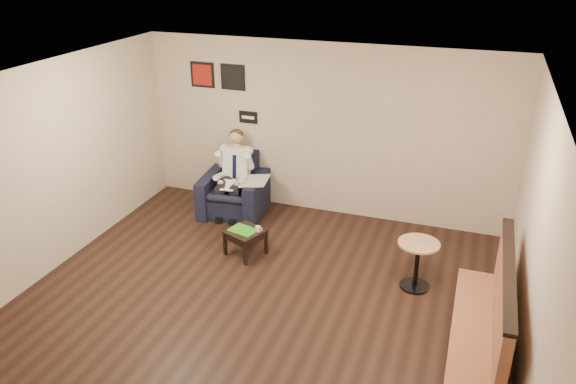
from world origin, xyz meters
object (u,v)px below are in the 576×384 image
(coffee_mug, at_px, (258,229))
(cafe_table, at_px, (417,265))
(seated_man, at_px, (230,179))
(banquette, at_px, (480,311))
(armchair, at_px, (233,186))
(green_folder, at_px, (243,230))
(side_table, at_px, (246,242))
(smartphone, at_px, (254,228))

(coffee_mug, relative_size, cafe_table, 0.12)
(cafe_table, bearing_deg, seated_man, 160.31)
(banquette, bearing_deg, armchair, 148.92)
(green_folder, height_order, cafe_table, cafe_table)
(armchair, relative_size, green_folder, 2.57)
(armchair, bearing_deg, side_table, -64.60)
(seated_man, xyz_separation_m, smartphone, (0.81, -0.97, -0.27))
(smartphone, bearing_deg, green_folder, -103.96)
(coffee_mug, distance_m, smartphone, 0.12)
(armchair, relative_size, side_table, 2.10)
(coffee_mug, xyz_separation_m, smartphone, (-0.09, 0.07, -0.04))
(seated_man, distance_m, smartphone, 1.29)
(banquette, bearing_deg, side_table, 160.01)
(coffee_mug, bearing_deg, seated_man, 130.60)
(side_table, distance_m, green_folder, 0.20)
(side_table, xyz_separation_m, smartphone, (0.09, 0.11, 0.20))
(seated_man, xyz_separation_m, green_folder, (0.69, -1.09, -0.27))
(armchair, height_order, green_folder, armchair)
(green_folder, relative_size, coffee_mug, 4.74)
(green_folder, bearing_deg, smartphone, 43.40)
(armchair, bearing_deg, cafe_table, -27.26)
(smartphone, height_order, cafe_table, cafe_table)
(cafe_table, bearing_deg, armchair, 158.40)
(armchair, height_order, coffee_mug, armchair)
(seated_man, relative_size, green_folder, 3.41)
(seated_man, bearing_deg, cafe_table, -25.34)
(coffee_mug, relative_size, banquette, 0.04)
(banquette, bearing_deg, seated_man, 150.20)
(seated_man, xyz_separation_m, banquette, (3.94, -2.26, -0.08))
(armchair, xyz_separation_m, smartphone, (0.82, -1.10, -0.09))
(side_table, height_order, coffee_mug, coffee_mug)
(seated_man, bearing_deg, side_table, -62.22)
(green_folder, bearing_deg, seated_man, 122.16)
(green_folder, xyz_separation_m, cafe_table, (2.47, -0.04, -0.06))
(coffee_mug, height_order, smartphone, coffee_mug)
(side_table, height_order, cafe_table, cafe_table)
(coffee_mug, bearing_deg, green_folder, -168.95)
(banquette, xyz_separation_m, cafe_table, (-0.79, 1.13, -0.25))
(banquette, bearing_deg, green_folder, 160.28)
(smartphone, relative_size, banquette, 0.05)
(armchair, relative_size, smartphone, 8.27)
(seated_man, distance_m, banquette, 4.54)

